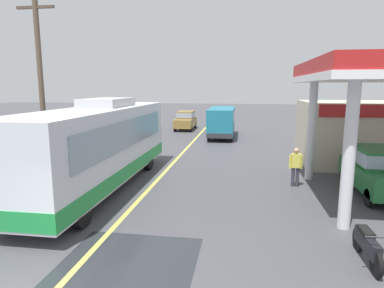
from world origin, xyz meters
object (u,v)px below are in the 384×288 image
minibus_opposing_lane (222,120)px  car_trailing_behind_bus (186,119)px  car_at_pump (377,169)px  coach_bus_main (99,147)px  pedestrian_near_pump (296,165)px  motorcycle_parked_forecourt (367,245)px

minibus_opposing_lane → car_trailing_behind_bus: minibus_opposing_lane is taller
minibus_opposing_lane → car_at_pump: bearing=-63.8°
coach_bus_main → car_trailing_behind_bus: size_ratio=2.63×
coach_bus_main → car_trailing_behind_bus: coach_bus_main is taller
pedestrian_near_pump → car_trailing_behind_bus: size_ratio=0.40×
coach_bus_main → car_at_pump: bearing=4.4°
minibus_opposing_lane → coach_bus_main: bearing=-105.3°
minibus_opposing_lane → motorcycle_parked_forecourt: (4.73, -19.71, -1.03)m
coach_bus_main → car_trailing_behind_bus: (0.26, 19.49, -0.71)m
car_at_pump → pedestrian_near_pump: 3.03m
motorcycle_parked_forecourt → pedestrian_near_pump: (-0.76, 6.13, 0.49)m
coach_bus_main → pedestrian_near_pump: size_ratio=6.65×
car_at_pump → minibus_opposing_lane: (-6.95, 14.10, 0.46)m
pedestrian_near_pump → car_at_pump: bearing=-10.0°
coach_bus_main → car_at_pump: (11.05, 0.86, -0.71)m
car_at_pump → motorcycle_parked_forecourt: (-2.22, -5.61, -0.57)m
pedestrian_near_pump → car_trailing_behind_bus: car_trailing_behind_bus is taller
coach_bus_main → minibus_opposing_lane: coach_bus_main is taller
motorcycle_parked_forecourt → car_trailing_behind_bus: bearing=109.5°
coach_bus_main → car_at_pump: coach_bus_main is taller
motorcycle_parked_forecourt → pedestrian_near_pump: pedestrian_near_pump is taller
coach_bus_main → car_at_pump: 11.11m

